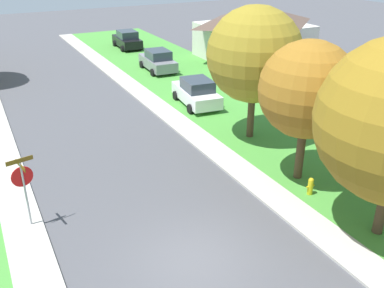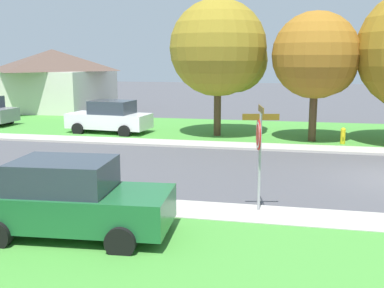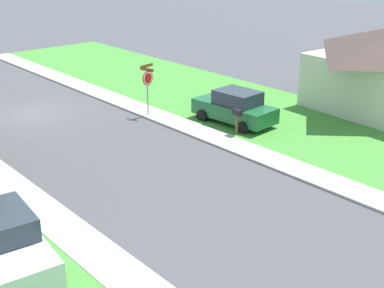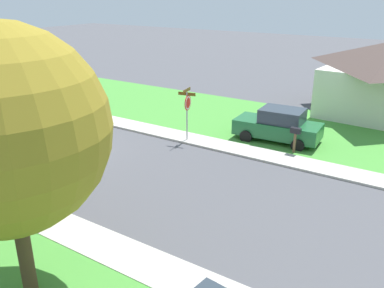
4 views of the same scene
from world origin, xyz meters
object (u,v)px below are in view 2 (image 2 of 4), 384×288
Objects in this scene: stop_sign_far_corner at (259,141)px; car_green_near_corner at (71,199)px; house_right_setback at (53,79)px; tree_across_left at (222,51)px; mailbox at (44,177)px; car_white_across_road at (110,117)px; fire_hydrant at (343,136)px; tree_across_right at (319,58)px.

stop_sign_far_corner is 0.63× the size of car_green_near_corner.
house_right_setback is (24.16, 13.31, 1.50)m from car_green_near_corner.
tree_across_left is (14.34, -1.21, 3.40)m from car_green_near_corner.
stop_sign_far_corner is at bearing -75.93° from mailbox.
car_green_near_corner is 1.77m from mailbox.
tree_across_left is at bearing -124.08° from house_right_setback.
house_right_setback reaches higher than car_white_across_road.
fire_hydrant is (12.92, -7.01, -0.44)m from car_green_near_corner.
tree_across_left is at bearing 81.56° from tree_across_right.
stop_sign_far_corner is 14.27m from car_white_across_road.
fire_hydrant is (-11.24, -20.32, -1.94)m from house_right_setback.
fire_hydrant is at bearing -94.66° from car_white_across_road.
car_white_across_road is 11.69m from fire_hydrant.
car_green_near_corner is at bearing -151.14° from house_right_setback.
tree_across_right is (11.16, -1.89, 2.04)m from stop_sign_far_corner.
car_white_across_road is at bearing 18.48° from car_green_near_corner.
car_white_across_road reaches higher than mailbox.
fire_hydrant is at bearing -118.95° from house_right_setback.
car_green_near_corner is at bearing -161.52° from car_white_across_road.
house_right_setback reaches higher than fire_hydrant.
stop_sign_far_corner is at bearing 163.51° from fire_hydrant.
car_green_near_corner is 3.37× the size of mailbox.
stop_sign_far_corner is 2.11× the size of mailbox.
car_green_near_corner reaches higher than mailbox.
tree_across_right is 3.76m from fire_hydrant.
car_white_across_road is 0.74× the size of tree_across_right.
car_green_near_corner is 0.65× the size of tree_across_left.
car_green_near_corner is at bearing 175.18° from tree_across_left.
tree_across_left reaches higher than house_right_setback.
stop_sign_far_corner is 10.97m from fire_hydrant.
mailbox is (-13.15, 2.51, -3.27)m from tree_across_left.
car_green_near_corner is at bearing 122.51° from stop_sign_far_corner.
fire_hydrant is at bearing -16.49° from stop_sign_far_corner.
tree_across_left is (0.68, 4.60, 0.34)m from tree_across_right.
house_right_setback reaches higher than mailbox.
tree_across_left reaches higher than mailbox.
tree_across_left is (11.84, 2.71, 2.39)m from stop_sign_far_corner.
car_white_across_road is 13.55m from house_right_setback.
car_white_across_road is 0.49× the size of house_right_setback.
fire_hydrant is at bearing -35.29° from mailbox.
tree_across_right is 4.63× the size of mailbox.
house_right_setback is at bearing 27.61° from mailbox.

